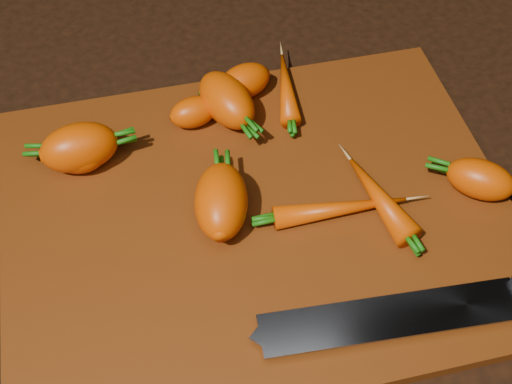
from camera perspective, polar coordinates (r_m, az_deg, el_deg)
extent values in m
cube|color=black|center=(0.72, 0.18, -2.37)|extent=(2.00, 2.00, 0.01)
cube|color=#4E2208|center=(0.71, 0.19, -1.83)|extent=(0.50, 0.40, 0.01)
ellipsoid|color=#E44903|center=(0.75, -13.96, 3.48)|extent=(0.08, 0.06, 0.05)
ellipsoid|color=#E44903|center=(0.75, -14.28, 2.96)|extent=(0.07, 0.06, 0.04)
ellipsoid|color=#E44903|center=(0.78, -2.37, 7.36)|extent=(0.07, 0.10, 0.05)
ellipsoid|color=#E44903|center=(0.68, -2.81, -0.74)|extent=(0.07, 0.10, 0.05)
ellipsoid|color=#E44903|center=(0.81, -0.96, 8.83)|extent=(0.07, 0.06, 0.04)
ellipsoid|color=#E44903|center=(0.78, -5.03, 6.38)|extent=(0.06, 0.04, 0.03)
ellipsoid|color=#E44903|center=(0.74, 17.51, 0.98)|extent=(0.08, 0.07, 0.04)
ellipsoid|color=#E44903|center=(0.81, 2.44, 8.38)|extent=(0.04, 0.11, 0.02)
ellipsoid|color=#E44903|center=(0.70, 6.79, -1.33)|extent=(0.13, 0.03, 0.02)
ellipsoid|color=#E44903|center=(0.71, 9.81, -0.43)|extent=(0.05, 0.11, 0.03)
cube|color=gray|center=(0.62, 0.32, -11.51)|extent=(0.23, 0.06, 0.00)
cube|color=gray|center=(0.64, 11.36, -9.68)|extent=(0.02, 0.04, 0.02)
cube|color=black|center=(0.67, 17.40, -8.51)|extent=(0.13, 0.03, 0.02)
cylinder|color=#B2B2B7|center=(0.65, 15.98, -8.41)|extent=(0.01, 0.01, 0.00)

